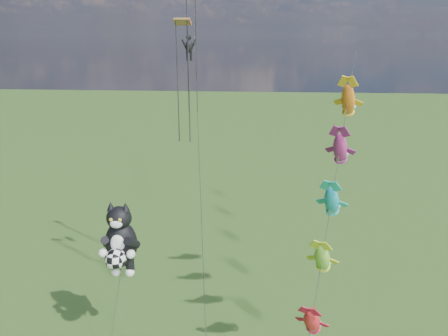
{
  "coord_description": "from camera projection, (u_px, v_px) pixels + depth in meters",
  "views": [
    {
      "loc": [
        15.08,
        -19.32,
        20.83
      ],
      "look_at": [
        12.64,
        10.82,
        11.61
      ],
      "focal_mm": 35.0,
      "sensor_mm": 36.0,
      "label": 1
    }
  ],
  "objects": [
    {
      "name": "parafoil_rig",
      "position": [
        189.0,
        51.0,
        29.68
      ],
      "size": [
        3.97,
        17.26,
        27.98
      ],
      "rotation": [
        0.0,
        0.0,
        0.27
      ],
      "color": "brown",
      "rests_on": "ground"
    },
    {
      "name": "fish_windsock_rig",
      "position": [
        331.0,
        201.0,
        26.47
      ],
      "size": [
        4.97,
        15.25,
        19.93
      ],
      "rotation": [
        0.0,
        0.0,
        0.02
      ],
      "color": "brown",
      "rests_on": "ground"
    },
    {
      "name": "cat_kite_rig",
      "position": [
        120.0,
        241.0,
        28.89
      ],
      "size": [
        2.45,
        4.16,
        10.48
      ],
      "rotation": [
        0.0,
        0.0,
        -0.18
      ],
      "color": "brown",
      "rests_on": "ground"
    }
  ]
}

